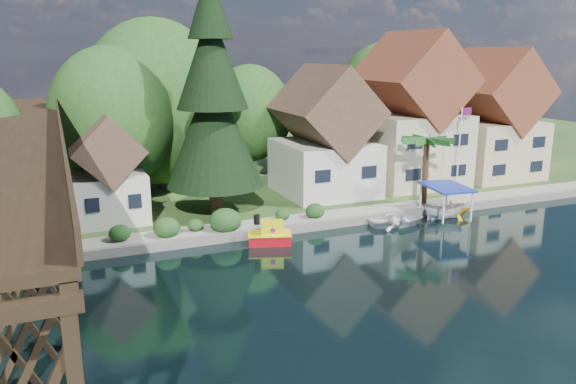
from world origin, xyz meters
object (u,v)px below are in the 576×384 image
object	(u,v)px
house_left	(325,140)
trestle_bridge	(25,191)
house_center	(410,120)
boat_canopy	(445,205)
shed	(109,176)
flagpole	(461,141)
conifer	(213,100)
palm_tree	(427,143)
boat_white_a	(397,219)
tugboat	(270,235)
boat_yellow	(453,208)
house_right	(491,123)

from	to	relation	value
house_left	trestle_bridge	bearing A→B (deg)	-154.79
house_center	boat_canopy	bearing A→B (deg)	-108.30
shed	flagpole	bearing A→B (deg)	-5.87
conifer	palm_tree	world-z (taller)	conifer
flagpole	boat_white_a	world-z (taller)	flagpole
flagpole	boat_canopy	world-z (taller)	flagpole
conifer	palm_tree	distance (m)	17.10
tugboat	boat_yellow	world-z (taller)	tugboat
house_right	conifer	world-z (taller)	conifer
conifer	boat_canopy	world-z (taller)	conifer
flagpole	boat_canopy	xyz separation A→B (m)	(-5.05, -4.79, -3.97)
tugboat	boat_white_a	bearing A→B (deg)	1.87
shed	conifer	xyz separation A→B (m)	(7.55, -1.12, 5.25)
house_right	boat_canopy	world-z (taller)	house_right
house_center	palm_tree	xyz separation A→B (m)	(-3.16, -6.94, -0.89)
house_center	tugboat	size ratio (longest dim) A/B	4.31
trestle_bridge	shed	world-z (taller)	trestle_bridge
conifer	house_right	bearing A→B (deg)	5.27
palm_tree	boat_white_a	world-z (taller)	palm_tree
flagpole	tugboat	xyz separation A→B (m)	(-19.46, -5.02, -4.47)
house_center	house_right	xyz separation A→B (m)	(9.00, -0.50, -0.64)
house_left	conifer	world-z (taller)	conifer
tugboat	boat_white_a	distance (m)	10.23
house_center	conifer	distance (m)	19.87
house_left	conifer	size ratio (longest dim) A/B	0.62
palm_tree	boat_yellow	bearing A→B (deg)	-70.70
palm_tree	boat_canopy	world-z (taller)	palm_tree
boat_white_a	trestle_bridge	bearing A→B (deg)	102.67
trestle_bridge	house_right	size ratio (longest dim) A/B	3.55
tugboat	boat_canopy	world-z (taller)	boat_canopy
conifer	palm_tree	bearing A→B (deg)	-13.20
palm_tree	house_right	bearing A→B (deg)	27.92
trestle_bridge	boat_canopy	bearing A→B (deg)	3.13
conifer	boat_yellow	bearing A→B (deg)	-20.38
house_right	shed	size ratio (longest dim) A/B	1.59
boat_white_a	boat_canopy	xyz separation A→B (m)	(4.19, -0.10, 0.68)
conifer	boat_yellow	world-z (taller)	conifer
house_center	flagpole	world-z (taller)	house_center
boat_white_a	shed	bearing A→B (deg)	77.43
palm_tree	boat_canopy	xyz separation A→B (m)	(-0.07, -2.81, -4.40)
house_left	shed	size ratio (longest dim) A/B	1.40
house_center	palm_tree	size ratio (longest dim) A/B	2.41
conifer	boat_white_a	bearing A→B (deg)	-28.50
flagpole	boat_yellow	distance (m)	7.50
house_right	conifer	bearing A→B (deg)	-174.73
conifer	tugboat	size ratio (longest dim) A/B	5.53
house_center	boat_yellow	world-z (taller)	house_center
house_center	boat_white_a	distance (m)	13.56
house_center	palm_tree	bearing A→B (deg)	-114.45
house_center	flagpole	size ratio (longest dim) A/B	1.85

